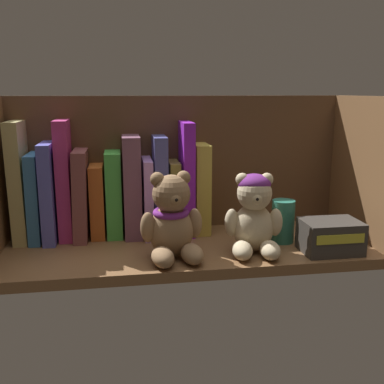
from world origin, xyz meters
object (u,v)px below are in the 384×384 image
object	(u,v)px
book_9	(160,185)
teddy_bear_larger	(172,222)
book_0	(21,181)
book_12	(200,187)
book_8	(147,195)
small_product_box	(330,236)
book_4	(82,193)
book_10	(173,196)
book_11	(185,177)
book_1	(37,196)
book_7	(132,185)
pillar_candle	(283,221)
book_5	(98,200)
book_6	(114,193)
book_2	(51,190)
book_3	(65,179)
teddy_bear_smaller	(254,215)

from	to	relation	value
book_9	teddy_bear_larger	bearing A→B (deg)	-87.12
book_0	book_12	world-z (taller)	book_0
book_12	book_9	bearing A→B (deg)	180.00
book_8	small_product_box	world-z (taller)	book_8
book_4	book_10	distance (cm)	19.18
book_11	book_12	size ratio (longest dim) A/B	1.25
book_0	book_8	bearing A→B (deg)	0.00
book_1	book_11	xyz separation A→B (cm)	(30.70, 0.00, 2.94)
book_7	book_10	bearing A→B (deg)	0.00
book_7	pillar_candle	size ratio (longest dim) A/B	2.44
teddy_bear_larger	book_5	bearing A→B (deg)	131.01
book_1	book_6	size ratio (longest dim) A/B	1.00
book_0	book_11	xyz separation A→B (cm)	(33.63, 0.00, -0.23)
book_8	teddy_bear_larger	size ratio (longest dim) A/B	1.03
book_7	book_9	world-z (taller)	book_7
book_1	teddy_bear_larger	bearing A→B (deg)	-31.57
book_2	book_4	xyz separation A→B (cm)	(6.09, 0.00, -0.82)
small_product_box	book_9	bearing A→B (deg)	149.95
book_12	book_7	bearing A→B (deg)	180.00
book_0	book_3	world-z (taller)	same
book_5	pillar_candle	bearing A→B (deg)	-16.12
book_4	book_12	distance (cm)	24.97
book_0	book_10	world-z (taller)	book_0
book_10	book_5	bearing A→B (deg)	180.00
book_0	small_product_box	bearing A→B (deg)	-16.80
pillar_candle	teddy_bear_smaller	bearing A→B (deg)	-147.69
book_1	book_11	size ratio (longest dim) A/B	0.75
book_4	book_5	xyz separation A→B (cm)	(3.19, 0.00, -1.63)
book_2	book_11	size ratio (longest dim) A/B	0.84
book_6	teddy_bear_larger	size ratio (longest dim) A/B	1.12
book_5	book_6	xyz separation A→B (cm)	(3.43, 0.00, 1.37)
book_2	small_product_box	distance (cm)	56.27
book_11	teddy_bear_smaller	world-z (taller)	book_11
book_5	book_12	bearing A→B (deg)	0.00
book_1	pillar_candle	distance (cm)	50.29
teddy_bear_smaller	pillar_candle	xyz separation A→B (cm)	(7.54, 4.77, -2.86)
book_2	book_12	world-z (taller)	book_2
book_7	book_0	bearing A→B (deg)	180.00
book_5	book_11	bearing A→B (deg)	0.00
teddy_bear_larger	book_3	bearing A→B (deg)	141.67
book_6	book_9	distance (cm)	9.74
book_8	book_11	xyz separation A→B (cm)	(8.28, 0.00, 3.67)
book_12	book_11	bearing A→B (deg)	180.00
book_2	teddy_bear_larger	xyz separation A→B (cm)	(23.14, -15.93, -3.19)
teddy_bear_larger	pillar_candle	bearing A→B (deg)	12.93
book_2	book_7	xyz separation A→B (cm)	(16.50, 0.00, 0.52)
book_2	teddy_bear_smaller	distance (cm)	41.66
teddy_bear_smaller	pillar_candle	bearing A→B (deg)	32.31
book_5	book_10	world-z (taller)	book_10
book_2	book_5	size ratio (longest dim) A/B	1.33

